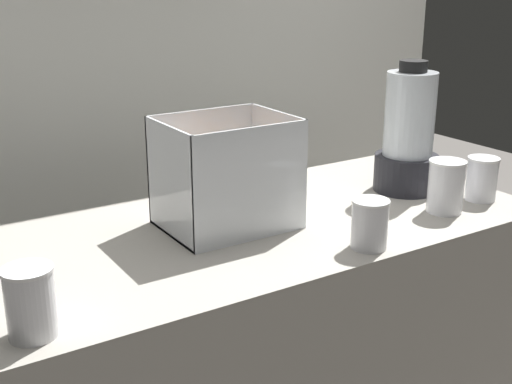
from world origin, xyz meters
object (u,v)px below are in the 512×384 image
juice_cup_mango_far_left (31,307)px  juice_cup_mango_middle (446,189)px  blender_pitcher (408,138)px  juice_cup_pomegranate_right (482,181)px  carrot_display_bin (224,194)px  juice_cup_beet_left (369,226)px

juice_cup_mango_far_left → juice_cup_mango_middle: size_ratio=0.92×
blender_pitcher → juice_cup_pomegranate_right: bearing=-57.3°
carrot_display_bin → juice_cup_mango_middle: carrot_display_bin is taller
carrot_display_bin → juice_cup_beet_left: 0.35m
juice_cup_beet_left → juice_cup_mango_middle: 0.32m
blender_pitcher → juice_cup_mango_far_left: 1.11m
juice_cup_beet_left → juice_cup_pomegranate_right: juice_cup_pomegranate_right is taller
blender_pitcher → juice_cup_mango_far_left: size_ratio=2.90×
carrot_display_bin → blender_pitcher: size_ratio=0.83×
juice_cup_mango_far_left → juice_cup_pomegranate_right: 1.19m
carrot_display_bin → juice_cup_beet_left: bearing=-54.5°
blender_pitcher → juice_cup_pomegranate_right: (0.11, -0.17, -0.09)m
carrot_display_bin → blender_pitcher: blender_pitcher is taller
juice_cup_beet_left → juice_cup_pomegranate_right: size_ratio=0.95×
juice_cup_mango_far_left → juice_cup_beet_left: size_ratio=1.12×
juice_cup_mango_far_left → juice_cup_pomegranate_right: (1.19, 0.07, -0.00)m
juice_cup_mango_far_left → juice_cup_pomegranate_right: bearing=3.4°
juice_cup_mango_middle → carrot_display_bin: bearing=158.0°
juice_cup_beet_left → carrot_display_bin: bearing=125.5°
juice_cup_mango_middle → juice_cup_pomegranate_right: size_ratio=1.15×
juice_cup_beet_left → juice_cup_mango_middle: bearing=13.0°
juice_cup_mango_far_left → blender_pitcher: bearing=12.6°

